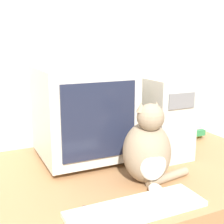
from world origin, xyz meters
name	(u,v)px	position (x,y,z in m)	size (l,w,h in m)	color
wall_back	(77,56)	(0.00, 0.97, 1.25)	(7.00, 0.05, 2.50)	silver
crt_monitor	(83,112)	(-0.09, 0.65, 1.00)	(0.41, 0.41, 0.44)	beige
computer_tower	(152,113)	(0.28, 0.62, 0.97)	(0.19, 0.48, 0.39)	beige
keyboard	(137,209)	(-0.09, 0.12, 0.79)	(0.48, 0.15, 0.02)	silver
cat	(148,150)	(0.05, 0.29, 0.91)	(0.30, 0.27, 0.33)	gray
book_stack	(185,129)	(0.59, 0.74, 0.81)	(0.15, 0.21, 0.07)	gold
pen	(102,205)	(-0.19, 0.19, 0.78)	(0.13, 0.04, 0.01)	black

